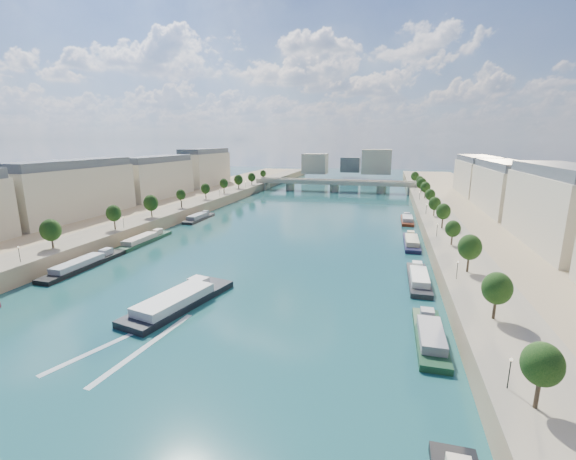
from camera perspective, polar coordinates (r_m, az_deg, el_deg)
The scene contains 17 objects.
ground at distance 151.59m, azimuth 0.26°, elevation -0.26°, with size 700.00×700.00×0.00m, color #0B3033.
quay_left at distance 182.43m, azimuth -22.23°, elevation 1.86°, with size 44.00×520.00×5.00m, color #9E8460.
quay_right at distance 150.68m, azimuth 27.82°, elevation -0.92°, with size 44.00×520.00×5.00m, color #9E8460.
pave_left at distance 173.44m, azimuth -18.32°, elevation 2.49°, with size 14.00×520.00×0.10m, color gray.
pave_right at distance 147.35m, azimuth 22.26°, elevation 0.36°, with size 14.00×520.00×0.10m, color gray.
trees_left at distance 173.17m, azimuth -17.53°, elevation 4.35°, with size 4.80×268.80×8.26m.
trees_right at distance 155.85m, azimuth 21.25°, elevation 3.14°, with size 4.80×268.80×8.26m.
lamps_left at distance 162.31m, azimuth -18.95°, elevation 2.73°, with size 0.36×200.36×4.28m.
lamps_right at distance 151.14m, azimuth 20.43°, elevation 1.88°, with size 0.36×200.36×4.28m.
buildings_left at distance 197.80m, azimuth -23.55°, elevation 6.65°, with size 16.00×226.00×23.20m.
buildings_right at distance 163.22m, azimuth 31.89°, elevation 4.59°, with size 16.00×226.00×23.20m.
skyline at distance 364.42m, azimuth 9.52°, elevation 9.79°, with size 79.00×42.00×22.00m.
bridge at distance 272.63m, azimuth 6.90°, elevation 6.75°, with size 112.00×12.00×8.15m.
tour_barge at distance 88.44m, azimuth -15.82°, elevation -10.09°, with size 14.10×29.54×3.86m.
wake at distance 76.60m, azimuth -22.22°, elevation -15.29°, with size 13.15×25.99×0.04m.
moored_barges_left at distance 123.00m, azimuth -28.26°, elevation -4.70°, with size 5.00×159.58×3.60m.
moored_barges_right at distance 105.98m, azimuth 18.73°, elevation -6.51°, with size 5.00×167.27×3.60m.
Camera 1 is at (36.71, -42.77, 35.33)m, focal length 24.00 mm.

